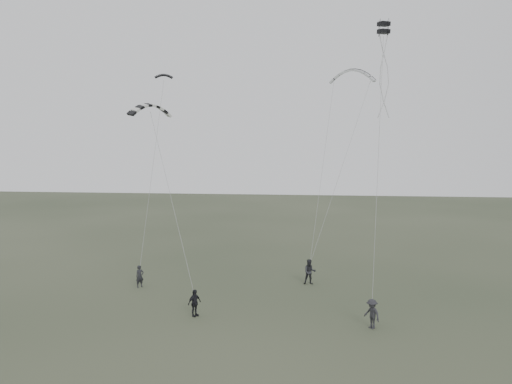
# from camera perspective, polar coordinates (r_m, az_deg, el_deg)

# --- Properties ---
(ground) EXTENTS (140.00, 140.00, 0.00)m
(ground) POSITION_cam_1_polar(r_m,az_deg,el_deg) (30.49, -2.58, -13.97)
(ground) COLOR #313B29
(ground) RESTS_ON ground
(flyer_left) EXTENTS (0.68, 0.66, 1.57)m
(flyer_left) POSITION_cam_1_polar(r_m,az_deg,el_deg) (36.84, -13.14, -9.37)
(flyer_left) COLOR black
(flyer_left) RESTS_ON ground
(flyer_right) EXTENTS (0.98, 0.81, 1.83)m
(flyer_right) POSITION_cam_1_polar(r_m,az_deg,el_deg) (36.80, 6.16, -9.06)
(flyer_right) COLOR #242429
(flyer_right) RESTS_ON ground
(flyer_center) EXTENTS (0.87, 1.00, 1.61)m
(flyer_center) POSITION_cam_1_polar(r_m,az_deg,el_deg) (30.40, -7.04, -12.47)
(flyer_center) COLOR black
(flyer_center) RESTS_ON ground
(flyer_far) EXTENTS (1.15, 1.22, 1.65)m
(flyer_far) POSITION_cam_1_polar(r_m,az_deg,el_deg) (29.06, 13.10, -13.40)
(flyer_far) COLOR #26252A
(flyer_far) RESTS_ON ground
(kite_dark_small) EXTENTS (1.46, 0.90, 0.59)m
(kite_dark_small) POSITION_cam_1_polar(r_m,az_deg,el_deg) (40.45, -10.50, 13.01)
(kite_dark_small) COLOR black
(kite_dark_small) RESTS_ON flyer_left
(kite_pale_large) EXTENTS (3.94, 1.99, 1.68)m
(kite_pale_large) POSITION_cam_1_polar(r_m,az_deg,el_deg) (43.10, 10.92, 13.51)
(kite_pale_large) COLOR #BBBDC1
(kite_pale_large) RESTS_ON flyer_right
(kite_striped) EXTENTS (2.67, 2.62, 1.25)m
(kite_striped) POSITION_cam_1_polar(r_m,az_deg,el_deg) (33.00, -12.01, 9.70)
(kite_striped) COLOR black
(kite_striped) RESTS_ON flyer_center
(kite_box) EXTENTS (0.80, 0.82, 0.73)m
(kite_box) POSITION_cam_1_polar(r_m,az_deg,el_deg) (32.13, 14.38, 17.73)
(kite_box) COLOR black
(kite_box) RESTS_ON flyer_far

